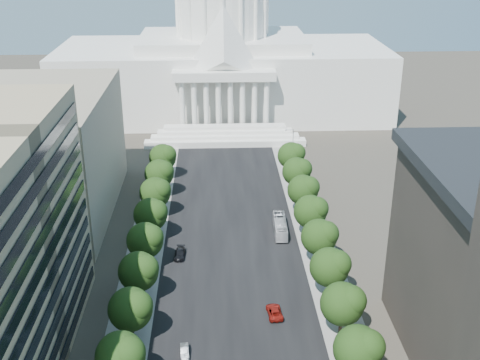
{
  "coord_description": "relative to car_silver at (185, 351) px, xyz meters",
  "views": [
    {
      "loc": [
        -3.15,
        -37.44,
        65.74
      ],
      "look_at": [
        1.96,
        81.08,
        15.46
      ],
      "focal_mm": 45.0,
      "sensor_mm": 36.0,
      "label": 1
    }
  ],
  "objects": [
    {
      "name": "tree_l_d",
      "position": [
        -8.78,
        4.28,
        5.81
      ],
      "size": [
        7.79,
        7.6,
        9.97
      ],
      "color": "#33261C",
      "rests_on": "ground"
    },
    {
      "name": "tree_r_h",
      "position": [
        27.22,
        52.28,
        5.81
      ],
      "size": [
        7.79,
        7.6,
        9.97
      ],
      "color": "#33261C",
      "rests_on": "ground"
    },
    {
      "name": "tree_r_j",
      "position": [
        27.22,
        76.28,
        5.81
      ],
      "size": [
        7.79,
        7.6,
        9.97
      ],
      "color": "#33261C",
      "rests_on": "ground"
    },
    {
      "name": "tree_r_e",
      "position": [
        27.22,
        16.28,
        5.81
      ],
      "size": [
        7.79,
        7.6,
        9.97
      ],
      "color": "#33261C",
      "rests_on": "ground"
    },
    {
      "name": "tree_l_i",
      "position": [
        -8.78,
        64.28,
        5.81
      ],
      "size": [
        7.79,
        7.6,
        9.97
      ],
      "color": "#33261C",
      "rests_on": "ground"
    },
    {
      "name": "streetlight_e",
      "position": [
        28.79,
        66.47,
        5.17
      ],
      "size": [
        2.61,
        0.44,
        9.0
      ],
      "color": "gray",
      "rests_on": "ground"
    },
    {
      "name": "tree_r_g",
      "position": [
        27.22,
        40.28,
        5.81
      ],
      "size": [
        7.79,
        7.6,
        9.97
      ],
      "color": "#33261C",
      "rests_on": "ground"
    },
    {
      "name": "streetlight_f",
      "position": [
        28.79,
        91.47,
        5.17
      ],
      "size": [
        2.61,
        0.44,
        9.0
      ],
      "color": "gray",
      "rests_on": "ground"
    },
    {
      "name": "streetlight_c",
      "position": [
        28.79,
        16.47,
        5.17
      ],
      "size": [
        2.61,
        0.44,
        9.0
      ],
      "color": "gray",
      "rests_on": "ground"
    },
    {
      "name": "car_silver",
      "position": [
        0.0,
        0.0,
        0.0
      ],
      "size": [
        1.69,
        4.03,
        1.29
      ],
      "primitive_type": "imported",
      "rotation": [
        0.0,
        0.0,
        0.08
      ],
      "color": "#B0B2B8",
      "rests_on": "ground"
    },
    {
      "name": "sidewalk_right",
      "position": [
        27.88,
        46.47,
        -0.65
      ],
      "size": [
        8.0,
        260.0,
        0.02
      ],
      "primitive_type": "cube",
      "color": "gray",
      "rests_on": "ground"
    },
    {
      "name": "city_bus",
      "position": [
        20.38,
        42.44,
        0.97
      ],
      "size": [
        3.1,
        11.72,
        3.24
      ],
      "primitive_type": "imported",
      "rotation": [
        0.0,
        0.0,
        -0.03
      ],
      "color": "silver",
      "rests_on": "ground"
    },
    {
      "name": "streetlight_d",
      "position": [
        28.79,
        41.47,
        5.17
      ],
      "size": [
        2.61,
        0.44,
        9.0
      ],
      "color": "gray",
      "rests_on": "ground"
    },
    {
      "name": "tree_l_c",
      "position": [
        -8.78,
        -7.72,
        5.81
      ],
      "size": [
        7.79,
        7.6,
        9.97
      ],
      "color": "#33261C",
      "rests_on": "ground"
    },
    {
      "name": "road_asphalt",
      "position": [
        8.88,
        46.47,
        -0.65
      ],
      "size": [
        30.0,
        260.0,
        0.01
      ],
      "primitive_type": "cube",
      "color": "black",
      "rests_on": "ground"
    },
    {
      "name": "tree_l_e",
      "position": [
        -8.78,
        16.28,
        5.81
      ],
      "size": [
        7.79,
        7.6,
        9.97
      ],
      "color": "#33261C",
      "rests_on": "ground"
    },
    {
      "name": "office_block_left_far",
      "position": [
        -39.12,
        56.47,
        14.35
      ],
      "size": [
        38.0,
        52.0,
        30.0
      ],
      "primitive_type": "cube",
      "color": "gray",
      "rests_on": "ground"
    },
    {
      "name": "capitol",
      "position": [
        8.88,
        141.36,
        19.36
      ],
      "size": [
        120.0,
        56.0,
        73.0
      ],
      "color": "white",
      "rests_on": "ground"
    },
    {
      "name": "tree_l_g",
      "position": [
        -8.78,
        40.28,
        5.81
      ],
      "size": [
        7.79,
        7.6,
        9.97
      ],
      "color": "#33261C",
      "rests_on": "ground"
    },
    {
      "name": "tree_l_j",
      "position": [
        -8.78,
        76.28,
        5.81
      ],
      "size": [
        7.79,
        7.6,
        9.97
      ],
      "color": "#33261C",
      "rests_on": "ground"
    },
    {
      "name": "car_red",
      "position": [
        15.95,
        10.25,
        0.12
      ],
      "size": [
        3.0,
        5.73,
        1.54
      ],
      "primitive_type": "imported",
      "rotation": [
        0.0,
        0.0,
        3.22
      ],
      "color": "maroon",
      "rests_on": "ground"
    },
    {
      "name": "tree_r_i",
      "position": [
        27.22,
        64.28,
        5.81
      ],
      "size": [
        7.79,
        7.6,
        9.97
      ],
      "color": "#33261C",
      "rests_on": "ground"
    },
    {
      "name": "tree_l_h",
      "position": [
        -8.78,
        52.28,
        5.81
      ],
      "size": [
        7.79,
        7.6,
        9.97
      ],
      "color": "#33261C",
      "rests_on": "ground"
    },
    {
      "name": "streetlight_b",
      "position": [
        28.79,
        -8.53,
        5.17
      ],
      "size": [
        2.61,
        0.44,
        9.0
      ],
      "color": "gray",
      "rests_on": "ground"
    },
    {
      "name": "tree_r_f",
      "position": [
        27.22,
        28.28,
        5.81
      ],
      "size": [
        7.79,
        7.6,
        9.97
      ],
      "color": "#33261C",
      "rests_on": "ground"
    },
    {
      "name": "tree_l_f",
      "position": [
        -8.78,
        28.28,
        5.81
      ],
      "size": [
        7.79,
        7.6,
        9.97
      ],
      "color": "#33261C",
      "rests_on": "ground"
    },
    {
      "name": "tree_r_c",
      "position": [
        27.22,
        -7.72,
        5.81
      ],
      "size": [
        7.79,
        7.6,
        9.97
      ],
      "color": "#33261C",
      "rests_on": "ground"
    },
    {
      "name": "car_dark_b",
      "position": [
        -2.36,
        32.13,
        0.12
      ],
      "size": [
        2.41,
        5.38,
        1.53
      ],
      "primitive_type": "imported",
      "rotation": [
        0.0,
        0.0,
        -0.05
      ],
      "color": "black",
      "rests_on": "ground"
    },
    {
      "name": "tree_r_d",
      "position": [
        27.22,
        4.28,
        5.81
      ],
      "size": [
        7.79,
        7.6,
        9.97
      ],
      "color": "#33261C",
      "rests_on": "ground"
    },
    {
      "name": "sidewalk_left",
      "position": [
        -10.12,
        46.47,
        -0.65
      ],
      "size": [
        8.0,
        260.0,
        0.02
      ],
      "primitive_type": "cube",
      "color": "gray",
      "rests_on": "ground"
    }
  ]
}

